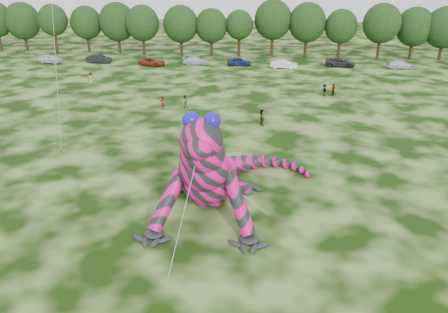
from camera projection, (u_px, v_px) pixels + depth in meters
name	position (u px, v px, depth m)	size (l,w,h in m)	color
ground	(164.00, 199.00, 32.61)	(240.00, 240.00, 0.00)	#16330A
inflatable_gecko	(211.00, 150.00, 30.86)	(13.62, 16.17, 8.08)	#DD0C77
tree_2	(24.00, 27.00, 88.61)	(7.04, 6.34, 9.64)	black
tree_3	(54.00, 29.00, 86.37)	(5.81, 5.23, 9.44)	black
tree_4	(87.00, 29.00, 87.33)	(6.22, 5.60, 9.06)	black
tree_5	(118.00, 28.00, 86.27)	(7.16, 6.44, 9.80)	black
tree_6	(143.00, 30.00, 84.17)	(6.52, 5.86, 9.49)	black
tree_7	(181.00, 31.00, 83.53)	(6.68, 6.01, 9.48)	black
tree_8	(211.00, 32.00, 83.21)	(6.14, 5.53, 8.94)	black
tree_9	(239.00, 33.00, 83.05)	(5.27, 4.74, 8.68)	black
tree_10	(273.00, 28.00, 83.17)	(7.09, 6.38, 10.50)	black
tree_11	(307.00, 30.00, 82.26)	(7.01, 6.31, 10.07)	black
tree_12	(340.00, 34.00, 81.44)	(5.99, 5.39, 8.97)	black
tree_13	(381.00, 32.00, 79.93)	(6.83, 6.15, 10.13)	black
tree_14	(414.00, 33.00, 80.89)	(6.82, 6.14, 9.40)	black
tree_15	(444.00, 34.00, 79.47)	(7.17, 6.45, 9.63)	black
car_0	(50.00, 59.00, 78.58)	(1.77, 4.40, 1.50)	silver
car_1	(99.00, 59.00, 78.71)	(1.61, 4.61, 1.52)	black
car_2	(152.00, 62.00, 76.56)	(2.17, 4.70, 1.31)	maroon
car_3	(196.00, 61.00, 77.45)	(1.87, 4.61, 1.34)	silver
car_4	(239.00, 62.00, 76.37)	(1.71, 4.24, 1.44)	#152347
car_5	(284.00, 64.00, 74.42)	(1.56, 4.48, 1.48)	white
car_6	(340.00, 62.00, 75.85)	(2.36, 5.13, 1.42)	#262729
car_7	(401.00, 65.00, 74.23)	(1.92, 4.71, 1.37)	silver
spectator_5	(262.00, 117.00, 47.56)	(1.62, 0.52, 1.75)	gray
spectator_4	(91.00, 78.00, 64.58)	(0.83, 0.54, 1.69)	gray
spectator_3	(333.00, 90.00, 58.66)	(0.91, 0.38, 1.56)	gray
spectator_2	(324.00, 90.00, 58.33)	(1.02, 0.59, 1.58)	gray
spectator_1	(185.00, 102.00, 53.31)	(0.78, 0.61, 1.61)	gray
spectator_0	(163.00, 103.00, 52.62)	(0.62, 0.41, 1.71)	gray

